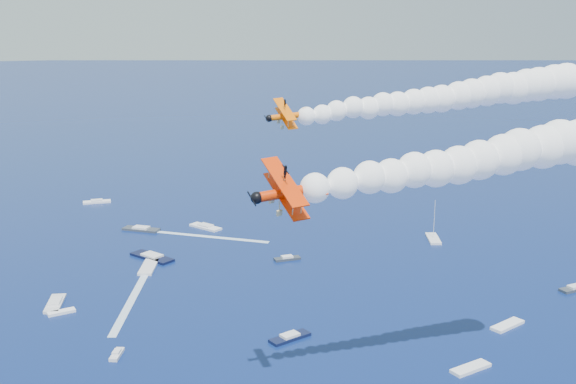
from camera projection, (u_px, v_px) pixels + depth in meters
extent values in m
cube|color=silver|center=(149.00, 267.00, 203.17)|extent=(7.09, 12.76, 0.70)
cube|color=#323842|center=(141.00, 229.00, 237.74)|extent=(12.43, 9.93, 0.70)
cube|color=white|center=(433.00, 239.00, 228.13)|extent=(6.49, 11.30, 0.70)
cube|color=white|center=(206.00, 227.00, 240.17)|extent=(9.88, 11.62, 0.70)
cube|color=white|center=(507.00, 325.00, 166.07)|extent=(9.71, 6.38, 0.70)
cube|color=white|center=(61.00, 312.00, 173.17)|extent=(6.81, 3.65, 0.70)
cube|color=#323943|center=(575.00, 289.00, 187.59)|extent=(9.19, 4.30, 0.70)
cube|color=black|center=(152.00, 257.00, 211.31)|extent=(12.22, 14.48, 0.70)
cube|color=silver|center=(55.00, 304.00, 178.15)|extent=(5.29, 11.56, 0.70)
cube|color=#2E343D|center=(287.00, 259.00, 209.90)|extent=(7.82, 2.96, 0.70)
cube|color=white|center=(97.00, 202.00, 271.17)|extent=(10.11, 3.25, 0.70)
cube|color=black|center=(290.00, 338.00, 159.83)|extent=(10.18, 6.41, 0.70)
cube|color=white|center=(471.00, 368.00, 146.30)|extent=(9.51, 5.38, 0.70)
cube|color=silver|center=(117.00, 354.00, 152.04)|extent=(3.58, 5.82, 0.70)
cube|color=white|center=(130.00, 304.00, 178.95)|extent=(12.38, 37.08, 0.04)
cube|color=white|center=(212.00, 237.00, 230.80)|extent=(33.05, 22.23, 0.04)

